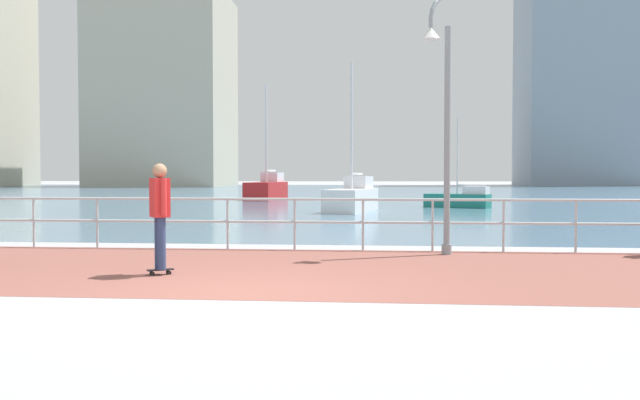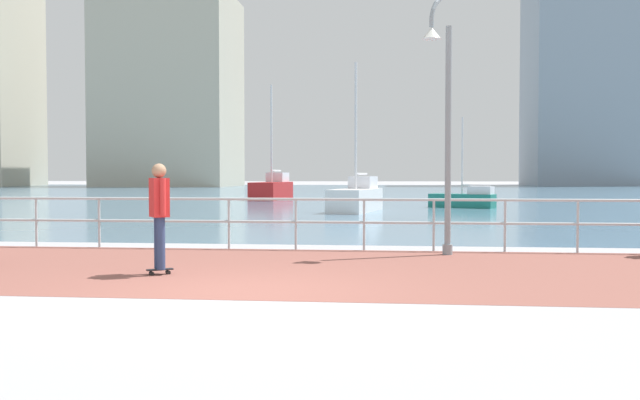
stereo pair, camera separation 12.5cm
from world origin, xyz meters
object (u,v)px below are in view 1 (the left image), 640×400
object	(u,v)px
skateboarder	(160,208)
sailboat_red	(267,189)
sailboat_yellow	(352,197)
lamppost	(442,111)
sailboat_navy	(459,199)

from	to	relation	value
skateboarder	sailboat_red	size ratio (longest dim) A/B	0.24
sailboat_yellow	sailboat_red	xyz separation A→B (m)	(-5.94, 13.41, 0.08)
lamppost	sailboat_red	size ratio (longest dim) A/B	0.70
lamppost	skateboarder	xyz separation A→B (m)	(-4.50, -3.04, -1.71)
sailboat_yellow	sailboat_navy	xyz separation A→B (m)	(4.80, 3.71, -0.19)
sailboat_red	sailboat_navy	xyz separation A→B (m)	(10.74, -9.71, -0.27)
skateboarder	lamppost	bearing A→B (deg)	34.06
skateboarder	sailboat_red	world-z (taller)	sailboat_red
sailboat_yellow	sailboat_navy	world-z (taller)	sailboat_yellow
sailboat_red	sailboat_yellow	bearing A→B (deg)	-66.13
skateboarder	sailboat_red	bearing A→B (deg)	96.93
skateboarder	sailboat_navy	size ratio (longest dim) A/B	0.41
skateboarder	sailboat_navy	world-z (taller)	sailboat_navy
lamppost	sailboat_yellow	world-z (taller)	sailboat_yellow
lamppost	skateboarder	bearing A→B (deg)	-145.94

